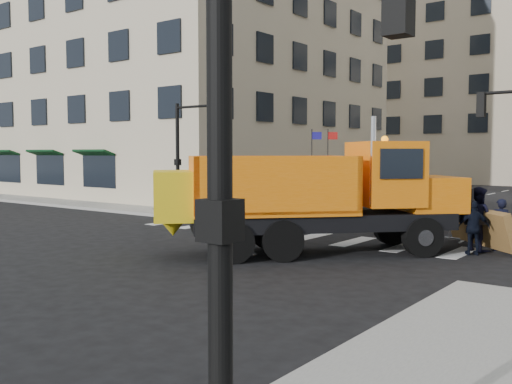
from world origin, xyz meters
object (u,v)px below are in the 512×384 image
Objects in this scene: cop_a at (500,225)px; cop_b at (478,219)px; plow_truck at (312,194)px; worker at (178,192)px; newspaper_box at (440,214)px; cop_c at (474,228)px.

cop_a is 0.82× the size of cop_b.
plow_truck is at bearing 75.56° from cop_b.
worker reaches higher than newspaper_box.
cop_c is 14.68m from worker.
plow_truck is 8.76× the size of newspaper_box.
cop_c is at bearing 130.30° from cop_b.
cop_a is 15.02m from worker.
newspaper_box is at bearing -20.44° from worker.
cop_a is 1.49× the size of newspaper_box.
cop_c is 0.82× the size of worker.
cop_a is (4.45, 3.93, -1.00)m from plow_truck.
worker is at bearing 108.50° from plow_truck.
plow_truck is 5.30m from cop_b.
plow_truck is 5.86× the size of cop_a.
cop_b is at bearing -36.39° from worker.
plow_truck is 11.61m from worker.
cop_b is (-0.55, -0.43, 0.18)m from cop_a.
newspaper_box is at bearing 31.50° from plow_truck.
worker reaches higher than cop_c.
worker is at bearing -159.76° from newspaper_box.
cop_a is 0.82× the size of worker.
plow_truck reaches higher than worker.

